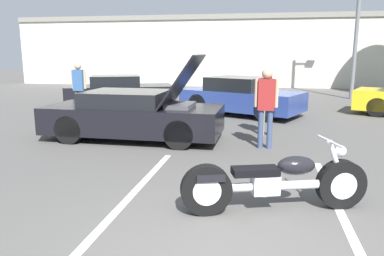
{
  "coord_description": "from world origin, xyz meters",
  "views": [
    {
      "loc": [
        0.33,
        -3.4,
        2.15
      ],
      "look_at": [
        -0.91,
        3.08,
        0.8
      ],
      "focal_mm": 35.0,
      "sensor_mm": 36.0,
      "label": 1
    }
  ],
  "objects_px": {
    "spectator_near_motorcycle": "(79,84)",
    "parked_car_left_row": "(119,89)",
    "parked_car_mid_row": "(241,97)",
    "show_car_hood_open": "(134,115)",
    "light_pole": "(360,8)",
    "spectator_by_show_car": "(266,101)",
    "motorcycle": "(275,182)",
    "spectator_midground": "(267,97)"
  },
  "relations": [
    {
      "from": "parked_car_mid_row",
      "to": "show_car_hood_open",
      "type": "bearing_deg",
      "value": -94.56
    },
    {
      "from": "light_pole",
      "to": "spectator_by_show_car",
      "type": "relative_size",
      "value": 4.07
    },
    {
      "from": "show_car_hood_open",
      "to": "spectator_by_show_car",
      "type": "distance_m",
      "value": 3.24
    },
    {
      "from": "motorcycle",
      "to": "show_car_hood_open",
      "type": "bearing_deg",
      "value": 113.97
    },
    {
      "from": "parked_car_left_row",
      "to": "spectator_by_show_car",
      "type": "relative_size",
      "value": 2.68
    },
    {
      "from": "parked_car_left_row",
      "to": "spectator_midground",
      "type": "height_order",
      "value": "spectator_midground"
    },
    {
      "from": "motorcycle",
      "to": "show_car_hood_open",
      "type": "relative_size",
      "value": 0.58
    },
    {
      "from": "light_pole",
      "to": "parked_car_mid_row",
      "type": "height_order",
      "value": "light_pole"
    },
    {
      "from": "motorcycle",
      "to": "parked_car_mid_row",
      "type": "height_order",
      "value": "parked_car_mid_row"
    },
    {
      "from": "motorcycle",
      "to": "spectator_near_motorcycle",
      "type": "distance_m",
      "value": 9.08
    },
    {
      "from": "parked_car_left_row",
      "to": "spectator_by_show_car",
      "type": "bearing_deg",
      "value": -69.2
    },
    {
      "from": "parked_car_mid_row",
      "to": "spectator_near_motorcycle",
      "type": "bearing_deg",
      "value": -140.1
    },
    {
      "from": "light_pole",
      "to": "show_car_hood_open",
      "type": "xyz_separation_m",
      "value": [
        -7.22,
        -9.66,
        -3.44
      ]
    },
    {
      "from": "spectator_by_show_car",
      "to": "light_pole",
      "type": "bearing_deg",
      "value": 68.02
    },
    {
      "from": "parked_car_mid_row",
      "to": "spectator_near_motorcycle",
      "type": "distance_m",
      "value": 5.49
    },
    {
      "from": "parked_car_left_row",
      "to": "parked_car_mid_row",
      "type": "bearing_deg",
      "value": -43.88
    },
    {
      "from": "motorcycle",
      "to": "parked_car_left_row",
      "type": "xyz_separation_m",
      "value": [
        -6.3,
        10.26,
        0.15
      ]
    },
    {
      "from": "spectator_near_motorcycle",
      "to": "show_car_hood_open",
      "type": "bearing_deg",
      "value": -44.04
    },
    {
      "from": "light_pole",
      "to": "spectator_near_motorcycle",
      "type": "relative_size",
      "value": 4.05
    },
    {
      "from": "parked_car_left_row",
      "to": "parked_car_mid_row",
      "type": "xyz_separation_m",
      "value": [
        5.34,
        -2.21,
        0.06
      ]
    },
    {
      "from": "parked_car_mid_row",
      "to": "spectator_by_show_car",
      "type": "relative_size",
      "value": 2.47
    },
    {
      "from": "light_pole",
      "to": "motorcycle",
      "type": "bearing_deg",
      "value": -106.2
    },
    {
      "from": "parked_car_left_row",
      "to": "spectator_by_show_car",
      "type": "height_order",
      "value": "spectator_by_show_car"
    },
    {
      "from": "parked_car_mid_row",
      "to": "parked_car_left_row",
      "type": "bearing_deg",
      "value": -178.15
    },
    {
      "from": "light_pole",
      "to": "parked_car_left_row",
      "type": "bearing_deg",
      "value": -162.73
    },
    {
      "from": "spectator_by_show_car",
      "to": "spectator_midground",
      "type": "distance_m",
      "value": 1.36
    },
    {
      "from": "motorcycle",
      "to": "parked_car_mid_row",
      "type": "xyz_separation_m",
      "value": [
        -0.96,
        8.05,
        0.21
      ]
    },
    {
      "from": "spectator_near_motorcycle",
      "to": "spectator_by_show_car",
      "type": "bearing_deg",
      "value": -27.16
    },
    {
      "from": "motorcycle",
      "to": "spectator_by_show_car",
      "type": "relative_size",
      "value": 1.39
    },
    {
      "from": "motorcycle",
      "to": "parked_car_mid_row",
      "type": "distance_m",
      "value": 8.11
    },
    {
      "from": "spectator_midground",
      "to": "light_pole",
      "type": "bearing_deg",
      "value": 65.16
    },
    {
      "from": "spectator_near_motorcycle",
      "to": "spectator_by_show_car",
      "type": "relative_size",
      "value": 1.01
    },
    {
      "from": "parked_car_mid_row",
      "to": "spectator_midground",
      "type": "relative_size",
      "value": 2.63
    },
    {
      "from": "spectator_by_show_car",
      "to": "spectator_midground",
      "type": "bearing_deg",
      "value": 88.33
    },
    {
      "from": "spectator_by_show_car",
      "to": "motorcycle",
      "type": "bearing_deg",
      "value": -87.88
    },
    {
      "from": "parked_car_mid_row",
      "to": "spectator_by_show_car",
      "type": "bearing_deg",
      "value": -55.43
    },
    {
      "from": "motorcycle",
      "to": "show_car_hood_open",
      "type": "height_order",
      "value": "show_car_hood_open"
    },
    {
      "from": "spectator_midground",
      "to": "parked_car_left_row",
      "type": "bearing_deg",
      "value": 138.75
    },
    {
      "from": "show_car_hood_open",
      "to": "spectator_near_motorcycle",
      "type": "distance_m",
      "value": 4.07
    },
    {
      "from": "light_pole",
      "to": "spectator_by_show_car",
      "type": "xyz_separation_m",
      "value": [
        -4.03,
        -9.98,
        -2.96
      ]
    },
    {
      "from": "spectator_near_motorcycle",
      "to": "parked_car_left_row",
      "type": "bearing_deg",
      "value": 91.1
    },
    {
      "from": "light_pole",
      "to": "show_car_hood_open",
      "type": "height_order",
      "value": "light_pole"
    }
  ]
}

